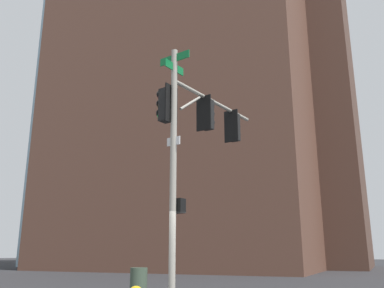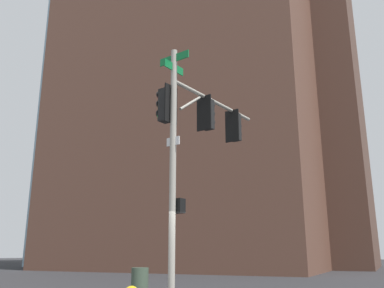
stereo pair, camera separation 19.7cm
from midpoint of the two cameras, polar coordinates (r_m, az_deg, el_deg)
name	(u,v)px [view 2 (the right image)]	position (r m, az deg, el deg)	size (l,w,h in m)	color
signal_pole_assembly	(196,131)	(12.82, 1.01, 1.83)	(1.52, 4.86, 7.31)	#9E998C
litter_bin	(140,283)	(14.20, -6.83, -18.51)	(0.56, 0.56, 0.95)	#384738
building_brick_midblock	(280,82)	(50.04, 12.18, 8.31)	(16.91, 15.93, 41.62)	#4C3328
building_glass_tower	(211,41)	(60.26, 2.67, 14.02)	(30.74, 31.14, 60.98)	#8CB2C6
building_brick_farside	(175,141)	(72.01, -2.26, 0.48)	(22.83, 15.90, 40.87)	brown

